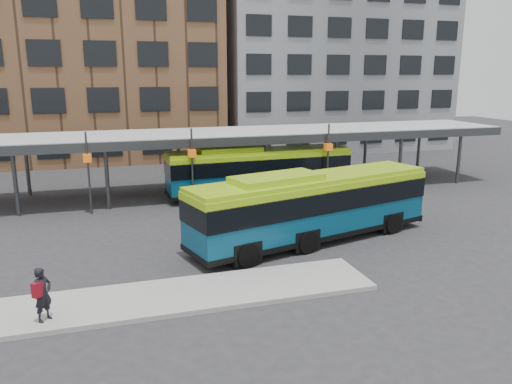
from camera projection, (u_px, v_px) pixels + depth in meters
name	position (u px, v px, depth m)	size (l,w,h in m)	color
ground	(296.00, 254.00, 22.67)	(120.00, 120.00, 0.00)	#28282B
boarding_island	(187.00, 295.00, 18.29)	(14.00, 3.00, 0.18)	gray
canopy	(227.00, 135.00, 33.71)	(40.00, 6.53, 4.80)	#999B9E
building_brick	(75.00, 41.00, 47.02)	(26.00, 14.00, 22.00)	brown
building_grey	(327.00, 55.00, 54.67)	(24.00, 14.00, 20.00)	slate
bus_front	(312.00, 205.00, 24.03)	(12.98, 5.88, 3.51)	navy
bus_rear	(259.00, 169.00, 33.20)	(12.34, 3.08, 3.38)	navy
pedestrian	(42.00, 294.00, 16.00)	(0.77, 0.78, 1.81)	black
bike_rack	(392.00, 177.00, 37.11)	(4.38, 1.37, 1.08)	slate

